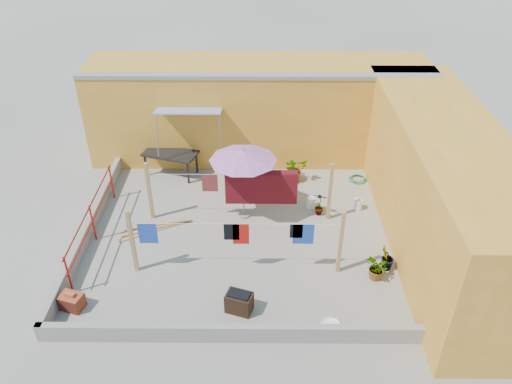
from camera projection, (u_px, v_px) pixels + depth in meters
ground at (239, 235)px, 13.61m from camera, size 80.00×80.00×0.00m
wall_back at (258, 109)px, 16.62m from camera, size 11.00×3.27×3.21m
wall_right at (442, 187)px, 12.69m from camera, size 2.40×9.00×3.20m
parapet_front at (233, 333)px, 10.51m from camera, size 8.30×0.16×0.44m
parapet_left at (89, 228)px, 13.51m from camera, size 0.16×7.30×0.44m
red_railing at (92, 218)px, 13.07m from camera, size 0.05×4.20×1.10m
clothesline_rig at (258, 192)px, 13.52m from camera, size 5.09×2.35×1.80m
patio_umbrella at (243, 156)px, 13.26m from camera, size 2.33×2.33×2.21m
outdoor_table at (170, 155)px, 15.89m from camera, size 1.87×1.32×0.79m
brick_stack at (72, 301)px, 11.30m from camera, size 0.60×0.51×0.45m
lumber_pile at (154, 228)px, 13.79m from camera, size 1.85×1.01×0.12m
brazier at (239, 302)px, 11.20m from camera, size 0.67×0.55×0.52m
white_basin at (331, 326)px, 10.91m from camera, size 0.45×0.45×0.08m
water_jug_a at (358, 204)px, 14.54m from camera, size 0.24×0.24×0.38m
water_jug_b at (311, 203)px, 14.61m from camera, size 0.24×0.24×0.37m
green_hose at (358, 179)px, 15.94m from camera, size 0.56×0.56×0.08m
plant_back_a at (295, 169)px, 15.75m from camera, size 0.91×0.87×0.79m
plant_back_b at (291, 175)px, 15.64m from camera, size 0.44×0.44×0.60m
plant_right_a at (320, 203)px, 14.20m from camera, size 0.48×0.41×0.77m
plant_right_b at (387, 258)px, 12.27m from camera, size 0.51×0.50×0.72m
plant_right_c at (377, 269)px, 12.01m from camera, size 0.57×0.64×0.65m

